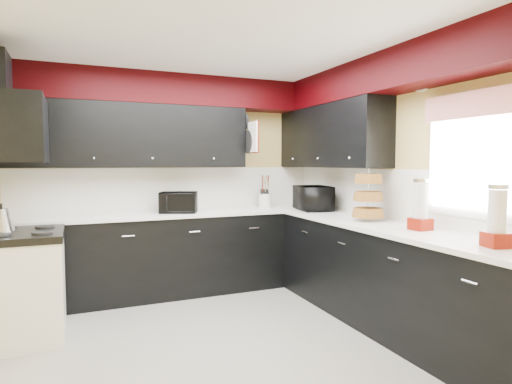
% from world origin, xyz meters
% --- Properties ---
extents(ground, '(3.60, 3.60, 0.00)m').
position_xyz_m(ground, '(0.00, 0.00, 0.00)').
color(ground, gray).
rests_on(ground, ground).
extents(wall_back, '(3.60, 0.06, 2.50)m').
position_xyz_m(wall_back, '(0.00, 1.80, 1.25)').
color(wall_back, '#E0C666').
rests_on(wall_back, ground).
extents(wall_right, '(0.06, 3.60, 2.50)m').
position_xyz_m(wall_right, '(1.80, 0.00, 1.25)').
color(wall_right, '#E0C666').
rests_on(wall_right, ground).
extents(ceiling, '(3.60, 3.60, 0.06)m').
position_xyz_m(ceiling, '(0.00, 0.00, 2.50)').
color(ceiling, white).
rests_on(ceiling, wall_back).
extents(cab_back, '(3.60, 0.60, 0.90)m').
position_xyz_m(cab_back, '(0.00, 1.50, 0.45)').
color(cab_back, black).
rests_on(cab_back, ground).
extents(cab_right, '(0.60, 3.00, 0.90)m').
position_xyz_m(cab_right, '(1.50, -0.30, 0.45)').
color(cab_right, black).
rests_on(cab_right, ground).
extents(counter_back, '(3.62, 0.64, 0.04)m').
position_xyz_m(counter_back, '(0.00, 1.50, 0.92)').
color(counter_back, white).
rests_on(counter_back, cab_back).
extents(counter_right, '(0.64, 3.02, 0.04)m').
position_xyz_m(counter_right, '(1.50, -0.30, 0.92)').
color(counter_right, white).
rests_on(counter_right, cab_right).
extents(splash_back, '(3.60, 0.02, 0.50)m').
position_xyz_m(splash_back, '(0.00, 1.79, 1.19)').
color(splash_back, white).
rests_on(splash_back, counter_back).
extents(splash_right, '(0.02, 3.60, 0.50)m').
position_xyz_m(splash_right, '(1.79, 0.00, 1.19)').
color(splash_right, white).
rests_on(splash_right, counter_right).
extents(upper_back, '(2.60, 0.35, 0.70)m').
position_xyz_m(upper_back, '(-0.50, 1.62, 1.80)').
color(upper_back, black).
rests_on(upper_back, wall_back).
extents(upper_right, '(0.35, 1.80, 0.70)m').
position_xyz_m(upper_right, '(1.62, 0.90, 1.80)').
color(upper_right, black).
rests_on(upper_right, wall_right).
extents(soffit_back, '(3.60, 0.36, 0.35)m').
position_xyz_m(soffit_back, '(0.00, 1.62, 2.33)').
color(soffit_back, black).
rests_on(soffit_back, wall_back).
extents(soffit_right, '(0.36, 3.24, 0.35)m').
position_xyz_m(soffit_right, '(1.62, -0.18, 2.33)').
color(soffit_right, black).
rests_on(soffit_right, wall_right).
extents(stove, '(0.60, 0.75, 0.86)m').
position_xyz_m(stove, '(-1.50, 0.75, 0.43)').
color(stove, white).
rests_on(stove, ground).
extents(cooktop, '(0.62, 0.77, 0.06)m').
position_xyz_m(cooktop, '(-1.50, 0.75, 0.89)').
color(cooktop, black).
rests_on(cooktop, stove).
extents(hood, '(0.50, 0.78, 0.55)m').
position_xyz_m(hood, '(-1.55, 0.75, 1.78)').
color(hood, black).
rests_on(hood, wall_left).
extents(window, '(0.03, 0.86, 0.96)m').
position_xyz_m(window, '(1.79, -0.90, 1.55)').
color(window, white).
rests_on(window, wall_right).
extents(valance, '(0.04, 0.88, 0.20)m').
position_xyz_m(valance, '(1.73, -0.90, 1.95)').
color(valance, red).
rests_on(valance, wall_right).
extents(pan_top, '(0.03, 0.22, 0.40)m').
position_xyz_m(pan_top, '(0.82, 1.55, 2.00)').
color(pan_top, black).
rests_on(pan_top, upper_back).
extents(pan_mid, '(0.03, 0.28, 0.46)m').
position_xyz_m(pan_mid, '(0.82, 1.42, 1.75)').
color(pan_mid, black).
rests_on(pan_mid, upper_back).
extents(pan_low, '(0.03, 0.24, 0.42)m').
position_xyz_m(pan_low, '(0.82, 1.68, 1.72)').
color(pan_low, black).
rests_on(pan_low, upper_back).
extents(cut_board, '(0.03, 0.26, 0.35)m').
position_xyz_m(cut_board, '(0.83, 1.30, 1.80)').
color(cut_board, white).
rests_on(cut_board, upper_back).
extents(baskets, '(0.27, 0.27, 0.50)m').
position_xyz_m(baskets, '(1.52, 0.05, 1.18)').
color(baskets, brown).
rests_on(baskets, upper_right).
extents(deco_plate, '(0.03, 0.24, 0.24)m').
position_xyz_m(deco_plate, '(1.77, -0.35, 2.25)').
color(deco_plate, white).
rests_on(deco_plate, wall_right).
extents(toaster_oven, '(0.49, 0.46, 0.23)m').
position_xyz_m(toaster_oven, '(-0.02, 1.43, 1.06)').
color(toaster_oven, black).
rests_on(toaster_oven, counter_back).
extents(microwave, '(0.43, 0.57, 0.29)m').
position_xyz_m(microwave, '(1.50, 1.05, 1.08)').
color(microwave, black).
rests_on(microwave, counter_right).
extents(utensil_crock, '(0.21, 0.21, 0.18)m').
position_xyz_m(utensil_crock, '(1.10, 1.54, 1.03)').
color(utensil_crock, silver).
rests_on(utensil_crock, counter_back).
extents(knife_block, '(0.14, 0.16, 0.21)m').
position_xyz_m(knife_block, '(1.10, 1.57, 1.05)').
color(knife_block, black).
rests_on(knife_block, counter_back).
extents(kettle, '(0.27, 0.27, 0.19)m').
position_xyz_m(kettle, '(-1.68, 0.87, 1.02)').
color(kettle, '#A2A3A6').
rests_on(kettle, cooktop).
extents(dispenser_a, '(0.16, 0.16, 0.41)m').
position_xyz_m(dispenser_a, '(1.57, -0.59, 1.14)').
color(dispenser_a, '#600C15').
rests_on(dispenser_a, counter_right).
extents(dispenser_b, '(0.18, 0.18, 0.40)m').
position_xyz_m(dispenser_b, '(1.49, -1.35, 1.14)').
color(dispenser_b, maroon).
rests_on(dispenser_b, counter_right).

